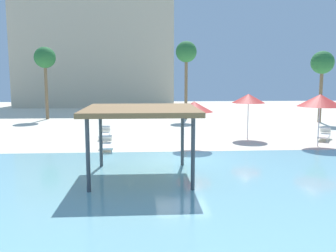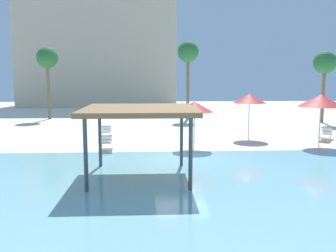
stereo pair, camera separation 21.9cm
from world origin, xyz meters
name	(u,v)px [view 2 (the right image)]	position (x,y,z in m)	size (l,w,h in m)	color
ground_plane	(182,159)	(0.00, 0.00, 0.00)	(80.00, 80.00, 0.00)	beige
lagoon_water	(196,194)	(0.00, -5.25, 0.02)	(44.00, 13.50, 0.04)	#7AB7C1
shade_pavilion	(140,112)	(-1.90, -3.12, 2.54)	(4.19, 4.19, 2.71)	#42474C
beach_umbrella_red_0	(321,101)	(7.86, 2.63, 2.56)	(2.44, 2.44, 2.90)	silver
beach_umbrella_red_1	(194,107)	(0.85, 2.41, 2.27)	(2.00, 2.00, 2.55)	silver
beach_umbrella_red_3	(249,99)	(4.63, 5.35, 2.52)	(2.03, 2.03, 2.81)	silver
lounge_chair_0	(106,133)	(-4.33, 6.08, 0.33)	(0.63, 1.91, 0.74)	white
lounge_chair_2	(107,144)	(-3.81, 2.24, 0.33)	(0.83, 1.96, 0.74)	white
lounge_chair_4	(326,135)	(9.26, 4.68, 0.33)	(1.53, 1.92, 0.74)	white
palm_tree_0	(325,64)	(13.07, 13.11, 4.90)	(1.90, 1.90, 5.99)	brown
palm_tree_1	(47,59)	(-10.73, 16.90, 5.40)	(1.90, 1.90, 6.52)	brown
palm_tree_2	(188,54)	(1.97, 16.32, 5.89)	(1.90, 1.90, 7.04)	brown
hotel_block_0	(101,46)	(-8.16, 34.22, 7.99)	(19.96, 11.27, 15.97)	beige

